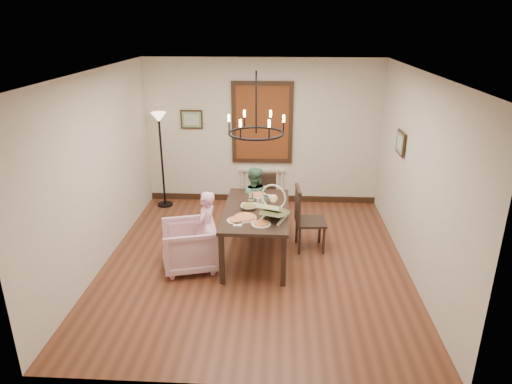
# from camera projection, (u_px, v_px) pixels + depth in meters

# --- Properties ---
(room_shell) EXTENTS (4.51, 5.00, 2.81)m
(room_shell) POSITION_uv_depth(u_px,v_px,m) (256.00, 166.00, 6.75)
(room_shell) COLOR brown
(room_shell) RESTS_ON ground
(dining_table) EXTENTS (0.97, 1.71, 0.80)m
(dining_table) POSITION_uv_depth(u_px,v_px,m) (256.00, 214.00, 6.81)
(dining_table) COLOR black
(dining_table) RESTS_ON room_shell
(chair_far) EXTENTS (0.51, 0.51, 0.97)m
(chair_far) POSITION_uv_depth(u_px,v_px,m) (266.00, 204.00, 7.80)
(chair_far) COLOR black
(chair_far) RESTS_ON room_shell
(chair_right) EXTENTS (0.50, 0.50, 1.05)m
(chair_right) POSITION_uv_depth(u_px,v_px,m) (311.00, 218.00, 7.14)
(chair_right) COLOR black
(chair_right) RESTS_ON room_shell
(armchair) EXTENTS (0.94, 0.93, 0.70)m
(armchair) POSITION_uv_depth(u_px,v_px,m) (189.00, 246.00, 6.64)
(armchair) COLOR #DDA9BF
(armchair) RESTS_ON room_shell
(elderly_woman) EXTENTS (0.32, 0.40, 0.96)m
(elderly_woman) POSITION_uv_depth(u_px,v_px,m) (207.00, 235.00, 6.66)
(elderly_woman) COLOR #EBA5CA
(elderly_woman) RESTS_ON room_shell
(seated_man) EXTENTS (0.49, 0.38, 0.99)m
(seated_man) POSITION_uv_depth(u_px,v_px,m) (254.00, 207.00, 7.64)
(seated_man) COLOR #48795F
(seated_man) RESTS_ON room_shell
(baby_bouncer) EXTENTS (0.55, 0.63, 0.35)m
(baby_bouncer) POSITION_uv_depth(u_px,v_px,m) (273.00, 208.00, 6.37)
(baby_bouncer) COLOR #CCEDA3
(baby_bouncer) RESTS_ON dining_table
(salad_bowl) EXTENTS (0.29, 0.29, 0.07)m
(salad_bowl) POSITION_uv_depth(u_px,v_px,m) (249.00, 207.00, 6.77)
(salad_bowl) COLOR white
(salad_bowl) RESTS_ON dining_table
(pizza_platter) EXTENTS (0.33, 0.33, 0.04)m
(pizza_platter) POSITION_uv_depth(u_px,v_px,m) (245.00, 217.00, 6.44)
(pizza_platter) COLOR tan
(pizza_platter) RESTS_ON dining_table
(drinking_glass) EXTENTS (0.07, 0.07, 0.15)m
(drinking_glass) POSITION_uv_depth(u_px,v_px,m) (267.00, 201.00, 6.88)
(drinking_glass) COLOR silver
(drinking_glass) RESTS_ON dining_table
(window_blinds) EXTENTS (1.00, 0.03, 1.40)m
(window_blinds) POSITION_uv_depth(u_px,v_px,m) (262.00, 123.00, 8.64)
(window_blinds) COLOR maroon
(window_blinds) RESTS_ON room_shell
(radiator) EXTENTS (0.92, 0.12, 0.62)m
(radiator) POSITION_uv_depth(u_px,v_px,m) (262.00, 185.00, 9.10)
(radiator) COLOR silver
(radiator) RESTS_ON room_shell
(picture_back) EXTENTS (0.42, 0.03, 0.36)m
(picture_back) POSITION_uv_depth(u_px,v_px,m) (192.00, 119.00, 8.70)
(picture_back) COLOR black
(picture_back) RESTS_ON room_shell
(picture_right) EXTENTS (0.03, 0.42, 0.36)m
(picture_right) POSITION_uv_depth(u_px,v_px,m) (400.00, 143.00, 7.05)
(picture_right) COLOR black
(picture_right) RESTS_ON room_shell
(floor_lamp) EXTENTS (0.30, 0.30, 1.80)m
(floor_lamp) POSITION_uv_depth(u_px,v_px,m) (162.00, 161.00, 8.70)
(floor_lamp) COLOR black
(floor_lamp) RESTS_ON room_shell
(chandelier) EXTENTS (0.80, 0.80, 0.04)m
(chandelier) POSITION_uv_depth(u_px,v_px,m) (256.00, 133.00, 6.37)
(chandelier) COLOR black
(chandelier) RESTS_ON room_shell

